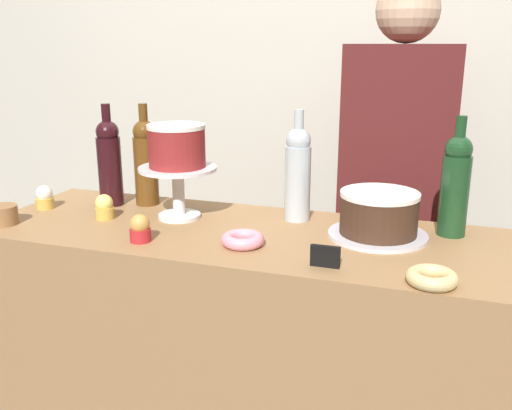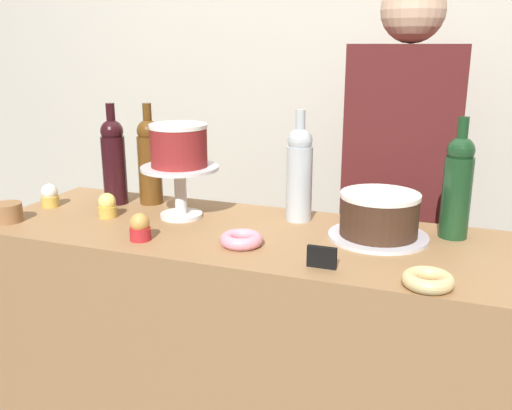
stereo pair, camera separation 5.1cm
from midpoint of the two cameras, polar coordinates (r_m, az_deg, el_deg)
back_wall at (r=2.29m, az=8.20°, el=13.32°), size 6.00×0.05×2.60m
display_counter at (r=1.76m, az=0.86°, el=-16.77°), size 1.58×0.52×0.90m
cake_stand_pedestal at (r=1.69m, az=-6.81°, el=2.24°), size 0.23×0.23×0.16m
white_layer_cake at (r=1.67m, az=-6.94°, el=6.01°), size 0.17×0.17×0.12m
silver_serving_platter at (r=1.56m, az=13.13°, el=-3.10°), size 0.27×0.27×0.01m
chocolate_round_cake at (r=1.54m, az=13.28°, el=-0.89°), size 0.21×0.21×0.12m
wine_bottle_dark_red at (r=1.87m, az=-13.42°, el=4.45°), size 0.08×0.08×0.33m
wine_bottle_amber at (r=1.85m, az=-9.93°, el=4.52°), size 0.08×0.08×0.33m
wine_bottle_green at (r=1.59m, az=20.54°, el=1.88°), size 0.08×0.08×0.33m
wine_bottle_clear at (r=1.65m, az=5.28°, el=3.29°), size 0.08×0.08×0.33m
cupcake_lemon at (r=1.75m, az=-13.98°, el=-0.09°), size 0.06×0.06×0.07m
cupcake_caramel at (r=1.52m, az=-10.70°, el=-2.25°), size 0.06×0.06×0.07m
cupcake_vanilla at (r=1.92m, az=-19.40°, el=0.88°), size 0.06×0.06×0.07m
donut_pink at (r=1.46m, az=-0.62°, el=-3.49°), size 0.11×0.11×0.03m
donut_glazed at (r=1.28m, az=18.08°, el=-7.23°), size 0.11×0.11×0.03m
cookie_stack at (r=1.80m, az=-23.07°, el=-0.70°), size 0.08×0.08×0.05m
price_sign_chalkboard at (r=1.33m, az=7.76°, el=-5.25°), size 0.07×0.01×0.05m
barista_figure at (r=1.98m, az=14.89°, el=-1.00°), size 0.36×0.22×1.60m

